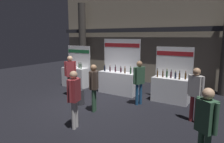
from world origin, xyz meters
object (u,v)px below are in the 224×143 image
object	(u,v)px
exhibitor_booth_0	(76,76)
exhibitor_booth_2	(171,88)
visitor_5	(70,72)
trash_bin	(80,97)
visitor_0	(195,91)
visitor_4	(139,79)
visitor_1	(206,122)
visitor_2	(94,84)
visitor_3	(74,94)
exhibitor_booth_1	(118,80)

from	to	relation	value
exhibitor_booth_0	exhibitor_booth_2	world-z (taller)	exhibitor_booth_2
visitor_5	trash_bin	bearing A→B (deg)	-77.60
visitor_0	visitor_4	xyz separation A→B (m)	(-2.21, 0.58, 0.02)
visitor_1	trash_bin	bearing A→B (deg)	-165.44
exhibitor_booth_0	visitor_0	distance (m)	6.57
trash_bin	visitor_0	size ratio (longest dim) A/B	0.35
visitor_1	visitor_2	bearing A→B (deg)	-165.84
visitor_4	visitor_2	bearing A→B (deg)	-9.76
visitor_1	visitor_5	bearing A→B (deg)	-167.82
visitor_1	visitor_5	xyz separation A→B (m)	(-6.05, 2.44, 0.08)
exhibitor_booth_2	trash_bin	size ratio (longest dim) A/B	3.72
exhibitor_booth_0	visitor_0	bearing A→B (deg)	-12.76
exhibitor_booth_2	visitor_3	distance (m)	4.35
exhibitor_booth_2	visitor_2	size ratio (longest dim) A/B	1.32
exhibitor_booth_1	exhibitor_booth_2	xyz separation A→B (m)	(2.50, 0.09, -0.04)
exhibitor_booth_0	exhibitor_booth_2	xyz separation A→B (m)	(5.15, 0.17, -0.00)
exhibitor_booth_0	exhibitor_booth_1	distance (m)	2.65
exhibitor_booth_2	visitor_5	world-z (taller)	exhibitor_booth_2
visitor_4	visitor_5	distance (m)	3.24
trash_bin	visitor_5	world-z (taller)	visitor_5
visitor_1	visitor_3	bearing A→B (deg)	-146.18
exhibitor_booth_1	visitor_4	bearing A→B (deg)	-31.89
visitor_1	visitor_5	world-z (taller)	visitor_5
visitor_0	trash_bin	bearing A→B (deg)	-152.02
visitor_0	visitor_3	xyz separation A→B (m)	(-2.90, -2.38, 0.01)
exhibitor_booth_1	visitor_1	world-z (taller)	exhibitor_booth_1
exhibitor_booth_2	visitor_0	distance (m)	2.09
exhibitor_booth_1	trash_bin	distance (m)	2.29
visitor_5	visitor_0	bearing A→B (deg)	-47.27
trash_bin	visitor_2	world-z (taller)	visitor_2
exhibitor_booth_2	visitor_5	xyz separation A→B (m)	(-4.16, -1.58, 0.51)
visitor_2	visitor_3	world-z (taller)	visitor_3
exhibitor_booth_1	trash_bin	world-z (taller)	exhibitor_booth_1
exhibitor_booth_0	exhibitor_booth_2	bearing A→B (deg)	1.94
visitor_0	visitor_2	xyz separation A→B (m)	(-3.26, -0.98, -0.01)
exhibitor_booth_1	visitor_3	xyz separation A→B (m)	(0.85, -3.92, 0.40)
visitor_2	visitor_0	bearing A→B (deg)	-92.59
visitor_3	exhibitor_booth_1	bearing A→B (deg)	176.42
visitor_5	visitor_2	bearing A→B (deg)	-72.32
trash_bin	visitor_3	world-z (taller)	visitor_3
visitor_2	visitor_4	distance (m)	1.88
trash_bin	visitor_1	distance (m)	5.19
visitor_3	visitor_4	bearing A→B (deg)	151.09
trash_bin	visitor_1	xyz separation A→B (m)	(4.84, -1.73, 0.73)
trash_bin	visitor_5	bearing A→B (deg)	149.25
visitor_0	visitor_2	world-z (taller)	visitor_0
visitor_3	exhibitor_booth_0	bearing A→B (deg)	-153.44
visitor_1	visitor_2	xyz separation A→B (m)	(-3.90, 1.42, -0.02)
exhibitor_booth_0	visitor_1	world-z (taller)	exhibitor_booth_0
visitor_4	exhibitor_booth_2	bearing A→B (deg)	161.35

